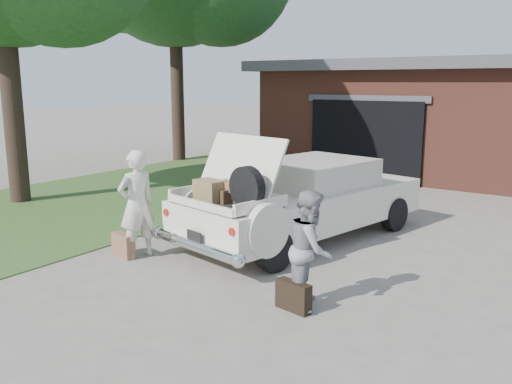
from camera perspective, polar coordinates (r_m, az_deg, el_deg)
The scene contains 8 objects.
ground at distance 7.82m, azimuth -2.54°, elevation -8.66°, with size 90.00×90.00×0.00m, color gray.
grass_strip at distance 13.57m, azimuth -13.41°, elevation -0.19°, with size 6.00×16.00×0.02m, color #2D4C1E.
house at distance 17.67m, azimuth 23.56°, elevation 7.27°, with size 12.80×7.80×3.30m.
sedan at distance 9.38m, azimuth 4.91°, elevation -0.76°, with size 2.75×5.06×1.89m.
woman_left at distance 8.52m, azimuth -12.44°, elevation -1.29°, with size 0.62×0.40×1.69m, color silver.
woman_right at distance 6.59m, azimuth 5.79°, elevation -5.97°, with size 0.70×0.55×1.44m, color gray.
suitcase_left at distance 8.76m, azimuth -13.80°, elevation -5.47°, with size 0.48×0.15×0.37m, color #906249.
suitcase_right at distance 6.61m, azimuth 3.96°, elevation -10.88°, with size 0.46×0.15×0.36m, color black.
Camera 1 is at (4.46, -5.82, 2.70)m, focal length 38.00 mm.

